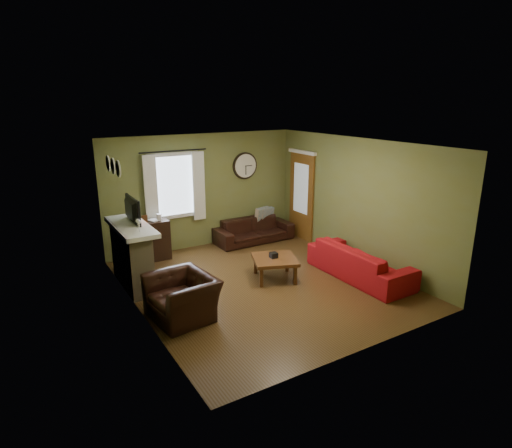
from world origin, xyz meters
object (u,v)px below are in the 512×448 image
sofa_red (360,262)px  coffee_table (275,268)px  armchair (182,297)px  bookshelf (152,241)px  sofa_brown (254,230)px

sofa_red → coffee_table: (-1.45, 0.79, -0.11)m
armchair → bookshelf: bearing=164.7°
sofa_brown → sofa_red: bearing=-77.7°
bookshelf → coffee_table: size_ratio=1.07×
coffee_table → bookshelf: bearing=127.8°
coffee_table → sofa_red: bearing=-28.5°
bookshelf → armchair: (-0.39, -2.67, -0.09)m
sofa_red → coffee_table: size_ratio=2.73×
armchair → sofa_brown: bearing=125.5°
armchair → sofa_red: bearing=78.4°
sofa_brown → coffee_table: size_ratio=2.38×
sofa_brown → armchair: 3.91m
bookshelf → sofa_red: 4.31m
sofa_brown → coffee_table: sofa_brown is taller
sofa_red → coffee_table: bearing=61.5°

